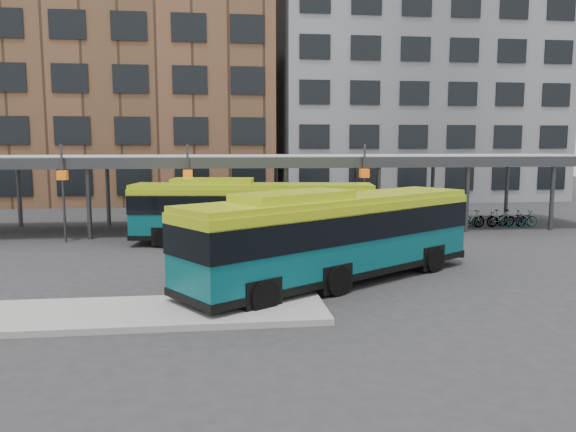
# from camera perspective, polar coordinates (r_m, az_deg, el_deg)

# --- Properties ---
(ground) EXTENTS (120.00, 120.00, 0.00)m
(ground) POSITION_cam_1_polar(r_m,az_deg,el_deg) (19.29, -2.42, -7.07)
(ground) COLOR #28282B
(ground) RESTS_ON ground
(boarding_island) EXTENTS (14.00, 3.00, 0.18)m
(boarding_island) POSITION_cam_1_polar(r_m,az_deg,el_deg) (16.80, -20.84, -9.41)
(boarding_island) COLOR gray
(boarding_island) RESTS_ON ground
(canopy) EXTENTS (40.00, 6.53, 4.80)m
(canopy) POSITION_cam_1_polar(r_m,az_deg,el_deg) (31.54, -4.48, 5.67)
(canopy) COLOR #999B9E
(canopy) RESTS_ON ground
(building_brick) EXTENTS (26.00, 14.00, 22.00)m
(building_brick) POSITION_cam_1_polar(r_m,az_deg,el_deg) (51.71, -17.01, 13.88)
(building_brick) COLOR brown
(building_brick) RESTS_ON ground
(building_grey) EXTENTS (24.00, 14.00, 20.00)m
(building_grey) POSITION_cam_1_polar(r_m,az_deg,el_deg) (53.82, 12.22, 12.69)
(building_grey) COLOR slate
(building_grey) RESTS_ON ground
(bus_front) EXTENTS (11.33, 8.64, 3.28)m
(bus_front) POSITION_cam_1_polar(r_m,az_deg,el_deg) (19.36, 4.87, -1.87)
(bus_front) COLOR #074E54
(bus_front) RESTS_ON ground
(bus_rear) EXTENTS (11.73, 4.03, 3.17)m
(bus_rear) POSITION_cam_1_polar(r_m,az_deg,el_deg) (27.03, -3.71, 0.62)
(bus_rear) COLOR #074E54
(bus_rear) RESTS_ON ground
(bike_rack) EXTENTS (6.67, 1.40, 1.06)m
(bike_rack) POSITION_cam_1_polar(r_m,az_deg,el_deg) (34.46, 19.26, -0.29)
(bike_rack) COLOR slate
(bike_rack) RESTS_ON ground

